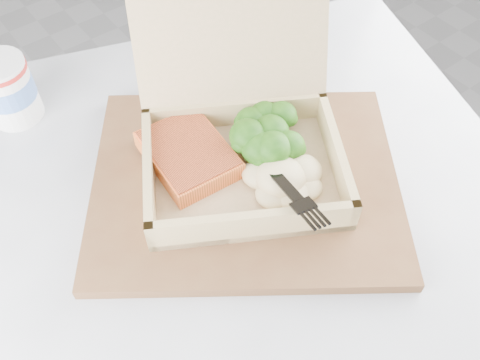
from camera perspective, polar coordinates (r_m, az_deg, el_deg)
floor at (r=1.32m, az=7.84°, el=-16.77°), size 4.00×4.00×0.00m
cafe_table at (r=0.80m, az=0.41°, el=-10.13°), size 0.90×0.90×0.70m
serving_tray at (r=0.66m, az=0.56°, el=-0.20°), size 0.48×0.46×0.02m
takeout_container at (r=0.64m, az=-0.07°, el=6.06°), size 0.33×0.34×0.21m
salmon_fillet at (r=0.65m, az=-5.53°, el=2.70°), size 0.10×0.12×0.02m
broccoli_pile at (r=0.66m, az=3.27°, el=4.76°), size 0.10×0.10×0.04m
mashed_potatoes at (r=0.62m, az=4.34°, el=0.34°), size 0.10×0.08×0.03m
plastic_fork at (r=0.62m, az=2.71°, el=2.24°), size 0.05×0.17×0.04m
paper_cup at (r=0.78m, az=-23.62°, el=8.96°), size 0.07×0.07×0.09m
receipt at (r=0.81m, az=-2.16°, el=11.27°), size 0.12×0.17×0.00m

